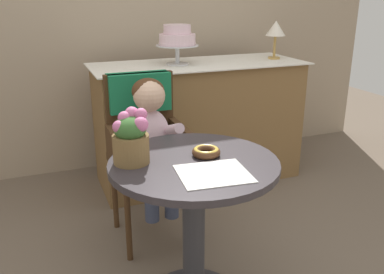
{
  "coord_description": "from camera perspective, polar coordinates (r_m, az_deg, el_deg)",
  "views": [
    {
      "loc": [
        -0.59,
        -1.5,
        1.39
      ],
      "look_at": [
        0.05,
        0.15,
        0.77
      ],
      "focal_mm": 39.0,
      "sensor_mm": 36.0,
      "label": 1
    }
  ],
  "objects": [
    {
      "name": "cafe_table",
      "position": [
        1.84,
        0.24,
        -9.35
      ],
      "size": [
        0.72,
        0.72,
        0.72
      ],
      "color": "#332D33",
      "rests_on": "ground"
    },
    {
      "name": "wicker_chair",
      "position": [
        2.4,
        -6.52,
        0.94
      ],
      "size": [
        0.42,
        0.45,
        0.95
      ],
      "rotation": [
        0.0,
        0.0,
        -0.0
      ],
      "color": "#472D19",
      "rests_on": "ground"
    },
    {
      "name": "seated_child",
      "position": [
        2.25,
        -5.52,
        0.7
      ],
      "size": [
        0.27,
        0.32,
        0.73
      ],
      "color": "silver",
      "rests_on": "ground"
    },
    {
      "name": "paper_napkin",
      "position": [
        1.62,
        2.97,
        -5.03
      ],
      "size": [
        0.3,
        0.26,
        0.0
      ],
      "primitive_type": "cube",
      "rotation": [
        0.0,
        0.0,
        -0.1
      ],
      "color": "white",
      "rests_on": "cafe_table"
    },
    {
      "name": "donut_front",
      "position": [
        1.79,
        1.95,
        -1.99
      ],
      "size": [
        0.12,
        0.12,
        0.04
      ],
      "color": "#4C2D19",
      "rests_on": "cafe_table"
    },
    {
      "name": "flower_vase",
      "position": [
        1.71,
        -8.37,
        0.08
      ],
      "size": [
        0.15,
        0.15,
        0.23
      ],
      "color": "brown",
      "rests_on": "cafe_table"
    },
    {
      "name": "display_counter",
      "position": [
        3.17,
        0.91,
        2.08
      ],
      "size": [
        1.56,
        0.62,
        0.9
      ],
      "color": "olive",
      "rests_on": "ground"
    },
    {
      "name": "tiered_cake_stand",
      "position": [
        2.98,
        -2.03,
        13.34
      ],
      "size": [
        0.3,
        0.3,
        0.28
      ],
      "color": "silver",
      "rests_on": "display_counter"
    },
    {
      "name": "table_lamp",
      "position": [
        3.31,
        11.38,
        14.15
      ],
      "size": [
        0.15,
        0.15,
        0.28
      ],
      "color": "#B28C47",
      "rests_on": "display_counter"
    }
  ]
}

